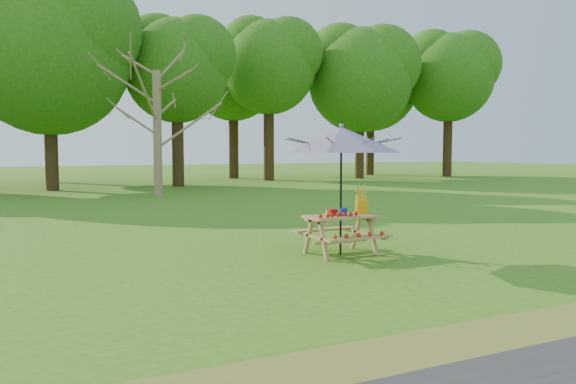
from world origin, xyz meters
name	(u,v)px	position (x,y,z in m)	size (l,w,h in m)	color
ground	(182,299)	(0.00, 0.00, 0.00)	(120.00, 120.00, 0.00)	#3B7115
treeline	(52,15)	(0.00, 22.00, 8.00)	(60.00, 12.00, 16.00)	#276110
bare_tree	(155,17)	(3.10, 14.68, 6.67)	(7.50, 7.50, 10.99)	#8A674B
picnic_table	(341,235)	(3.20, 1.62, 0.33)	(1.20, 1.32, 0.67)	#A27D49
patio_umbrella	(341,140)	(3.20, 1.62, 1.95)	(2.03, 2.03, 2.25)	black
produce_bins	(337,212)	(3.16, 1.67, 0.72)	(0.28, 0.37, 0.13)	#B2100E
tomatoes_row	(339,215)	(3.05, 1.44, 0.71)	(0.77, 0.13, 0.07)	red
flower_bucket	(362,198)	(3.67, 1.69, 0.95)	(0.35, 0.32, 0.52)	#DBA20B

